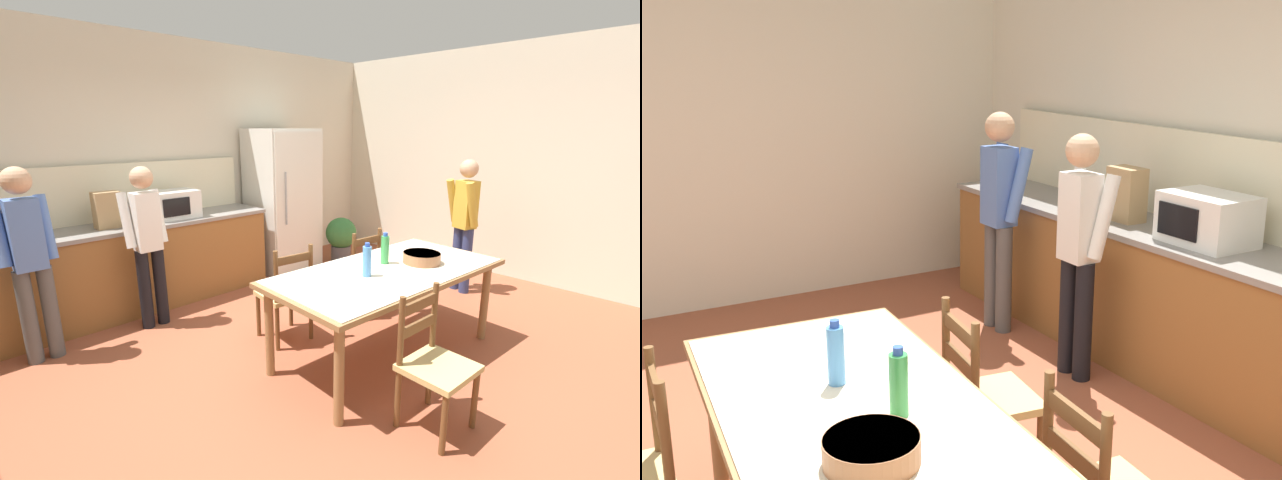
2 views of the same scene
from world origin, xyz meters
TOP-DOWN VIEW (x-y plane):
  - ground_plane at (0.00, 0.00)m, footprint 8.32×8.32m
  - wall_back at (0.00, 2.66)m, footprint 6.52×0.12m
  - wall_right at (3.26, 0.00)m, footprint 0.12×5.20m
  - kitchen_counter at (-0.91, 2.23)m, footprint 3.48×0.66m
  - counter_splashback at (-0.91, 2.54)m, footprint 3.44×0.03m
  - refrigerator at (1.35, 2.19)m, footprint 0.84×0.73m
  - microwave at (-0.21, 2.21)m, footprint 0.50×0.39m
  - paper_bag at (-0.90, 2.20)m, footprint 0.24×0.16m
  - dining_table at (0.41, -0.27)m, footprint 2.09×1.11m
  - bottle_near_centre at (0.16, -0.25)m, footprint 0.07×0.07m
  - bottle_off_centre at (0.52, -0.15)m, footprint 0.07×0.07m
  - serving_bowl at (0.76, -0.36)m, footprint 0.32×0.32m
  - chair_side_far_right at (0.92, 0.49)m, footprint 0.45×0.43m
  - chair_side_near_left at (-0.09, -1.02)m, footprint 0.44×0.42m
  - chair_side_far_left at (0.00, 0.54)m, footprint 0.47×0.45m
  - person_at_sink at (-1.68, 1.71)m, footprint 0.41×0.28m
  - person_at_counter at (-0.74, 1.69)m, footprint 0.39×0.27m
  - person_by_table at (2.27, 0.03)m, footprint 0.34×0.44m
  - potted_plant at (2.05, 1.76)m, footprint 0.44×0.44m

SIDE VIEW (x-z plane):
  - ground_plane at x=0.00m, z-range 0.00..0.00m
  - potted_plant at x=2.05m, z-range 0.05..0.72m
  - chair_side_far_right at x=0.92m, z-range -0.01..0.90m
  - chair_side_near_left at x=-0.09m, z-range -0.01..0.90m
  - chair_side_far_left at x=0.00m, z-range -0.01..0.90m
  - kitchen_counter at x=-0.91m, z-range 0.00..0.94m
  - dining_table at x=0.41m, z-range 0.31..1.09m
  - serving_bowl at x=0.76m, z-range 0.78..0.87m
  - person_by_table at x=2.27m, z-range 0.10..1.65m
  - person_at_counter at x=-0.74m, z-range 0.10..1.66m
  - bottle_near_centre at x=0.16m, z-range 0.77..1.04m
  - bottle_off_centre at x=0.52m, z-range 0.77..1.04m
  - person_at_sink at x=-1.68m, z-range 0.10..1.72m
  - refrigerator at x=1.35m, z-range 0.00..1.89m
  - microwave at x=-0.21m, z-range 0.93..1.23m
  - paper_bag at x=-0.90m, z-range 0.93..1.29m
  - counter_splashback at x=-0.91m, z-range 0.93..1.53m
  - wall_back at x=0.00m, z-range 0.00..2.90m
  - wall_right at x=3.26m, z-range 0.00..2.90m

